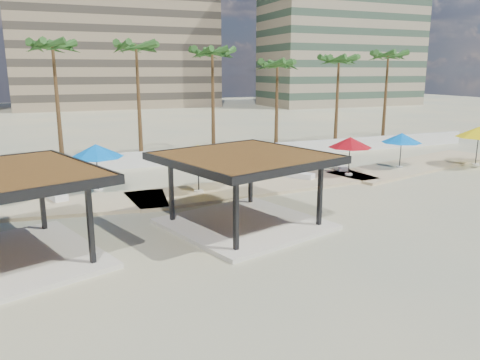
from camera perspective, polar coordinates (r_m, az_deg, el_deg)
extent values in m
plane|color=#CAB985|center=(22.13, 5.40, -5.52)|extent=(200.00, 200.00, 0.00)
cube|color=#C6B284|center=(26.97, -26.19, -3.28)|extent=(16.40, 6.19, 0.24)
cube|color=#C6B284|center=(28.99, 2.43, -0.83)|extent=(16.24, 5.11, 0.24)
cube|color=#C6B284|center=(38.07, 20.90, 1.70)|extent=(16.49, 7.75, 0.24)
cube|color=silver|center=(36.45, -6.43, 2.87)|extent=(56.00, 0.30, 1.20)
cube|color=#847259|center=(97.71, -15.02, 16.83)|extent=(38.00, 16.00, 28.00)
cube|color=gray|center=(102.90, 12.42, 18.44)|extent=(32.00, 15.00, 34.00)
cube|color=beige|center=(21.92, 0.53, -5.38)|extent=(7.96, 7.96, 0.19)
cube|color=black|center=(18.19, -0.49, -4.17)|extent=(0.22, 0.22, 2.91)
cube|color=black|center=(22.06, -8.37, -1.19)|extent=(0.22, 0.22, 2.91)
cube|color=black|center=(21.44, 9.72, -1.67)|extent=(0.22, 0.22, 2.91)
cube|color=black|center=(24.80, 1.30, 0.55)|extent=(0.22, 0.22, 2.91)
cube|color=brown|center=(21.13, 0.55, 2.74)|extent=(8.20, 8.20, 0.27)
cube|color=black|center=(18.75, 6.99, 1.29)|extent=(6.46, 2.00, 0.33)
cube|color=black|center=(23.73, -4.54, 3.85)|extent=(6.46, 2.00, 0.33)
cube|color=black|center=(19.23, -7.06, 1.59)|extent=(2.00, 6.46, 0.33)
cube|color=black|center=(23.34, 6.83, 3.65)|extent=(2.00, 6.46, 0.33)
cube|color=beige|center=(19.86, -27.19, -8.92)|extent=(8.43, 8.43, 0.20)
cube|color=black|center=(17.77, -17.79, -5.04)|extent=(0.23, 0.23, 3.02)
cube|color=black|center=(22.33, -23.03, -1.78)|extent=(0.23, 0.23, 3.02)
cube|color=black|center=(15.70, -25.28, -1.77)|extent=(6.63, 2.34, 0.34)
cube|color=black|center=(19.96, -18.67, 1.78)|extent=(2.34, 6.63, 0.34)
cylinder|color=beige|center=(27.33, -5.04, -1.34)|extent=(0.54, 0.54, 0.13)
cylinder|color=#262628|center=(27.05, -5.10, 1.18)|extent=(0.08, 0.08, 2.59)
cone|color=yellow|center=(26.84, -5.14, 3.50)|extent=(4.10, 4.10, 0.75)
cylinder|color=beige|center=(32.47, 13.08, 0.69)|extent=(0.50, 0.50, 0.12)
cylinder|color=#262628|center=(32.25, 13.18, 2.68)|extent=(0.07, 0.07, 2.42)
cone|color=#9D0A13|center=(32.08, 13.28, 4.50)|extent=(3.58, 3.58, 0.70)
cylinder|color=beige|center=(36.00, 18.86, 1.53)|extent=(0.49, 0.49, 0.12)
cylinder|color=#262628|center=(35.81, 18.99, 3.28)|extent=(0.07, 0.07, 2.35)
cone|color=blue|center=(35.66, 19.11, 4.88)|extent=(2.88, 2.88, 0.69)
cylinder|color=beige|center=(39.09, 26.76, 1.71)|extent=(0.56, 0.56, 0.14)
cylinder|color=#262628|center=(38.89, 26.95, 3.56)|extent=(0.08, 0.08, 2.70)
cone|color=yellow|center=(38.74, 27.13, 5.25)|extent=(3.28, 3.28, 0.79)
cylinder|color=beige|center=(28.61, -16.84, -1.20)|extent=(0.54, 0.54, 0.13)
cylinder|color=#262628|center=(28.34, -17.01, 1.21)|extent=(0.08, 0.08, 2.60)
cone|color=blue|center=(28.14, -17.16, 3.43)|extent=(3.30, 3.30, 0.76)
cube|color=white|center=(27.88, -21.58, -1.77)|extent=(1.32, 2.20, 0.29)
cube|color=white|center=(27.83, -21.61, -1.42)|extent=(1.32, 2.20, 0.06)
cube|color=white|center=(28.53, -22.18, -0.62)|extent=(0.87, 0.89, 0.53)
cube|color=white|center=(30.81, 1.71, 0.49)|extent=(1.53, 1.87, 0.26)
cube|color=white|center=(30.78, 1.71, 0.78)|extent=(1.53, 1.87, 0.05)
cube|color=white|center=(31.42, 1.91, 1.44)|extent=(0.85, 0.85, 0.46)
cube|color=white|center=(31.12, 7.20, 0.55)|extent=(1.72, 2.06, 0.28)
cube|color=white|center=(31.09, 7.21, 0.86)|extent=(1.72, 2.06, 0.06)
cube|color=white|center=(31.38, 5.93, 1.46)|extent=(0.94, 0.95, 0.51)
cube|color=white|center=(34.37, 11.96, 1.55)|extent=(1.09, 1.95, 0.26)
cube|color=white|center=(34.34, 11.97, 1.80)|extent=(1.09, 1.95, 0.06)
cube|color=white|center=(34.96, 11.59, 2.39)|extent=(0.75, 0.77, 0.47)
cone|color=brown|center=(36.67, -21.32, 8.24)|extent=(0.36, 0.36, 8.95)
ellipsoid|color=#25521D|center=(36.61, -21.89, 14.83)|extent=(3.00, 3.00, 1.80)
cone|color=brown|center=(38.09, -12.22, 9.04)|extent=(0.36, 0.36, 9.02)
ellipsoid|color=#25521D|center=(38.04, -12.54, 15.45)|extent=(3.00, 3.00, 1.80)
cone|color=brown|center=(39.16, -3.31, 9.16)|extent=(0.36, 0.36, 8.67)
ellipsoid|color=#25521D|center=(39.09, -3.39, 15.15)|extent=(3.00, 3.00, 1.80)
cone|color=brown|center=(41.74, 4.49, 8.76)|extent=(0.36, 0.36, 7.76)
ellipsoid|color=#25521D|center=(41.62, 4.58, 13.75)|extent=(3.00, 3.00, 1.80)
cone|color=brown|center=(44.44, 11.73, 9.08)|extent=(0.36, 0.36, 8.20)
ellipsoid|color=#25521D|center=(44.35, 11.97, 14.04)|extent=(3.00, 3.00, 1.80)
cone|color=brown|center=(48.51, 17.29, 9.37)|extent=(0.36, 0.36, 8.66)
ellipsoid|color=#25521D|center=(48.45, 17.63, 14.18)|extent=(3.00, 3.00, 1.80)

